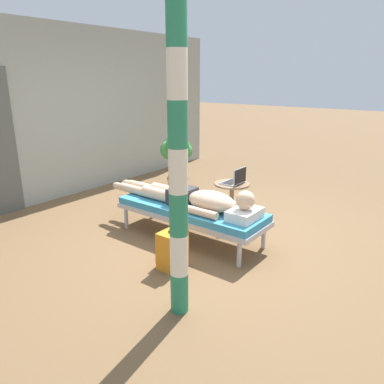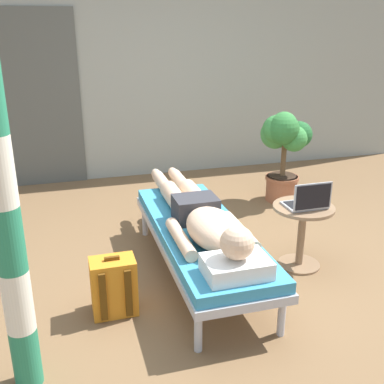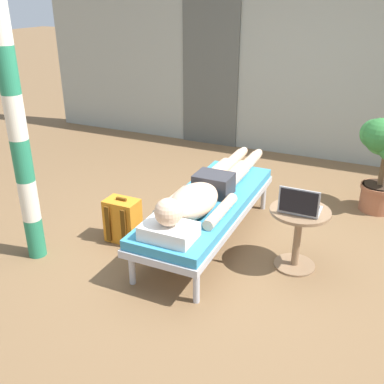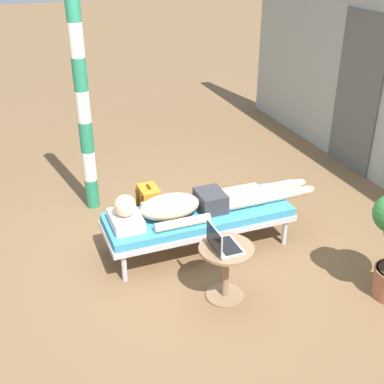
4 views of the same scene
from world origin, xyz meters
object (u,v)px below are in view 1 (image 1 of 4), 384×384
(person_reclining, at_px, (195,199))
(backpack, at_px, (172,250))
(laptop, at_px, (236,180))
(potted_plant, at_px, (177,154))
(side_table, at_px, (232,195))
(porch_post, at_px, (178,171))
(lounge_chair, at_px, (191,211))

(person_reclining, height_order, backpack, person_reclining)
(laptop, bearing_deg, backpack, -173.43)
(potted_plant, bearing_deg, side_table, -110.46)
(laptop, bearing_deg, porch_post, -160.95)
(backpack, bearing_deg, side_table, 8.46)
(person_reclining, height_order, side_table, person_reclining)
(person_reclining, relative_size, side_table, 4.15)
(lounge_chair, relative_size, person_reclining, 0.88)
(lounge_chair, bearing_deg, side_table, -5.26)
(laptop, bearing_deg, lounge_chair, 171.23)
(lounge_chair, distance_m, porch_post, 1.74)
(lounge_chair, height_order, backpack, backpack)
(person_reclining, xyz_separation_m, side_table, (0.82, -0.01, -0.16))
(porch_post, bearing_deg, laptop, 19.05)
(lounge_chair, xyz_separation_m, porch_post, (-1.25, -0.84, 0.88))
(lounge_chair, distance_m, person_reclining, 0.18)
(lounge_chair, relative_size, side_table, 3.63)
(backpack, xyz_separation_m, potted_plant, (2.05, 1.63, 0.47))
(potted_plant, xyz_separation_m, porch_post, (-2.59, -2.16, 0.56))
(lounge_chair, relative_size, laptop, 6.13)
(person_reclining, relative_size, potted_plant, 2.18)
(backpack, height_order, potted_plant, potted_plant)
(side_table, xyz_separation_m, backpack, (-1.53, -0.23, -0.16))
(backpack, relative_size, potted_plant, 0.43)
(side_table, distance_m, porch_post, 2.37)
(backpack, bearing_deg, laptop, 6.57)
(lounge_chair, bearing_deg, laptop, -8.77)
(lounge_chair, xyz_separation_m, backpack, (-0.70, -0.30, -0.15))
(person_reclining, xyz_separation_m, potted_plant, (1.35, 1.39, 0.14))
(person_reclining, relative_size, porch_post, 0.89)
(porch_post, bearing_deg, person_reclining, 32.02)
(porch_post, bearing_deg, potted_plant, 39.87)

